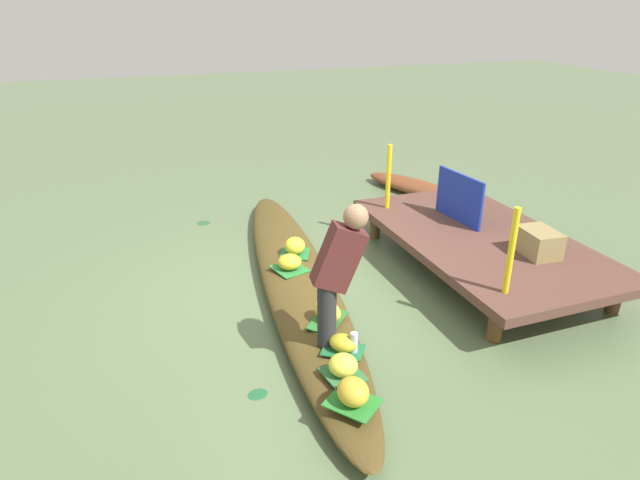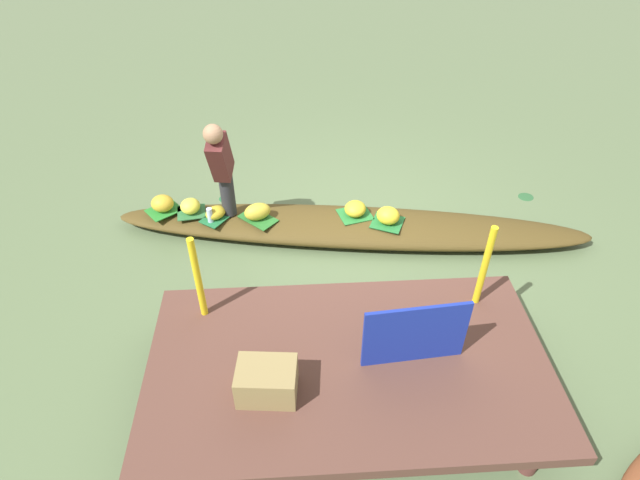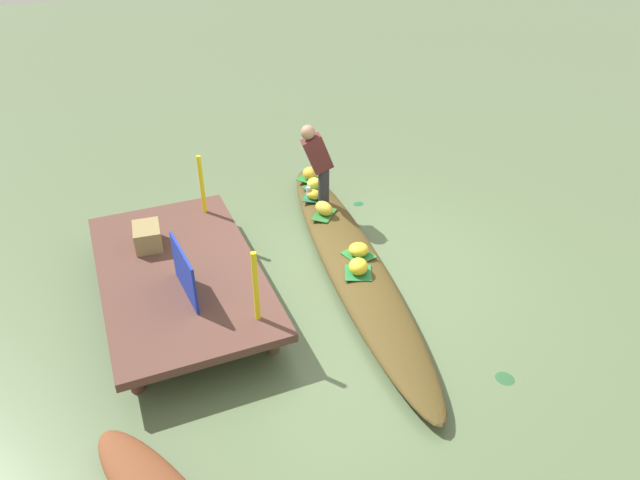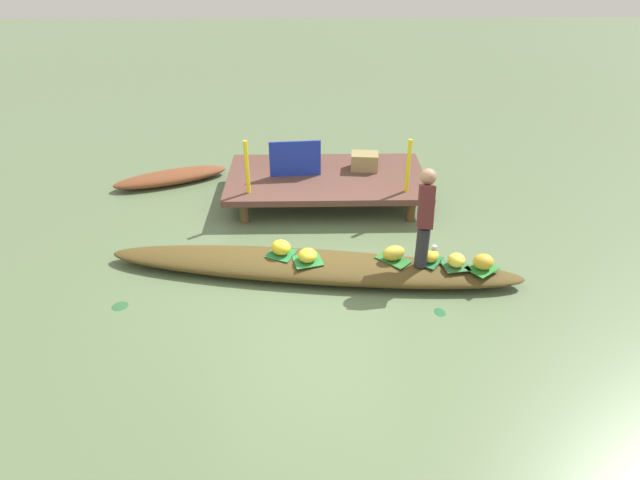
{
  "view_description": "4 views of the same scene",
  "coord_description": "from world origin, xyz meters",
  "px_view_note": "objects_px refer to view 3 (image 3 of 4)",
  "views": [
    {
      "loc": [
        4.97,
        -1.58,
        2.89
      ],
      "look_at": [
        0.06,
        0.24,
        0.59
      ],
      "focal_mm": 30.44,
      "sensor_mm": 36.0,
      "label": 1
    },
    {
      "loc": [
        0.64,
        4.73,
        3.82
      ],
      "look_at": [
        0.39,
        0.6,
        0.44
      ],
      "focal_mm": 29.36,
      "sensor_mm": 36.0,
      "label": 2
    },
    {
      "loc": [
        -5.52,
        2.75,
        4.48
      ],
      "look_at": [
        0.19,
        0.37,
        0.44
      ],
      "focal_mm": 32.75,
      "sensor_mm": 36.0,
      "label": 3
    },
    {
      "loc": [
        -0.01,
        -5.85,
        4.1
      ],
      "look_at": [
        0.11,
        0.27,
        0.35
      ],
      "focal_mm": 30.26,
      "sensor_mm": 36.0,
      "label": 4
    }
  ],
  "objects_px": {
    "banana_bunch_0": "(314,183)",
    "water_bottle": "(308,193)",
    "banana_bunch_2": "(310,173)",
    "vendor_person": "(318,160)",
    "market_banner": "(184,272)",
    "banana_bunch_3": "(359,250)",
    "vendor_boat": "(352,262)",
    "produce_crate": "(148,236)",
    "banana_bunch_5": "(358,266)",
    "banana_bunch_4": "(314,195)",
    "banana_bunch_1": "(324,208)"
  },
  "relations": [
    {
      "from": "vendor_boat",
      "to": "banana_bunch_5",
      "type": "height_order",
      "value": "banana_bunch_5"
    },
    {
      "from": "banana_bunch_5",
      "to": "produce_crate",
      "type": "height_order",
      "value": "produce_crate"
    },
    {
      "from": "banana_bunch_0",
      "to": "banana_bunch_3",
      "type": "relative_size",
      "value": 0.88
    },
    {
      "from": "vendor_boat",
      "to": "banana_bunch_0",
      "type": "relative_size",
      "value": 24.1
    },
    {
      "from": "produce_crate",
      "to": "banana_bunch_4",
      "type": "bearing_deg",
      "value": -75.61
    },
    {
      "from": "banana_bunch_5",
      "to": "banana_bunch_0",
      "type": "bearing_deg",
      "value": -8.43
    },
    {
      "from": "banana_bunch_0",
      "to": "water_bottle",
      "type": "bearing_deg",
      "value": 141.14
    },
    {
      "from": "banana_bunch_2",
      "to": "banana_bunch_4",
      "type": "relative_size",
      "value": 1.07
    },
    {
      "from": "banana_bunch_2",
      "to": "vendor_person",
      "type": "distance_m",
      "value": 0.98
    },
    {
      "from": "vendor_boat",
      "to": "market_banner",
      "type": "height_order",
      "value": "market_banner"
    },
    {
      "from": "banana_bunch_2",
      "to": "market_banner",
      "type": "bearing_deg",
      "value": 134.61
    },
    {
      "from": "banana_bunch_2",
      "to": "banana_bunch_4",
      "type": "xyz_separation_m",
      "value": [
        -0.62,
        0.18,
        -0.03
      ]
    },
    {
      "from": "banana_bunch_5",
      "to": "market_banner",
      "type": "bearing_deg",
      "value": 85.65
    },
    {
      "from": "water_bottle",
      "to": "market_banner",
      "type": "distance_m",
      "value": 2.87
    },
    {
      "from": "vendor_boat",
      "to": "vendor_person",
      "type": "bearing_deg",
      "value": 3.66
    },
    {
      "from": "banana_bunch_4",
      "to": "banana_bunch_2",
      "type": "bearing_deg",
      "value": -16.38
    },
    {
      "from": "banana_bunch_4",
      "to": "market_banner",
      "type": "relative_size",
      "value": 0.29
    },
    {
      "from": "vendor_person",
      "to": "vendor_boat",
      "type": "bearing_deg",
      "value": 176.01
    },
    {
      "from": "banana_bunch_0",
      "to": "banana_bunch_2",
      "type": "xyz_separation_m",
      "value": [
        0.32,
        -0.06,
        0.01
      ]
    },
    {
      "from": "banana_bunch_3",
      "to": "produce_crate",
      "type": "bearing_deg",
      "value": 68.93
    },
    {
      "from": "banana_bunch_4",
      "to": "market_banner",
      "type": "distance_m",
      "value": 2.89
    },
    {
      "from": "banana_bunch_4",
      "to": "vendor_boat",
      "type": "bearing_deg",
      "value": 176.35
    },
    {
      "from": "banana_bunch_3",
      "to": "market_banner",
      "type": "xyz_separation_m",
      "value": [
        -0.19,
        2.21,
        0.4
      ]
    },
    {
      "from": "banana_bunch_1",
      "to": "banana_bunch_5",
      "type": "distance_m",
      "value": 1.46
    },
    {
      "from": "vendor_person",
      "to": "produce_crate",
      "type": "xyz_separation_m",
      "value": [
        -0.5,
        2.49,
        -0.37
      ]
    },
    {
      "from": "banana_bunch_4",
      "to": "produce_crate",
      "type": "relative_size",
      "value": 0.55
    },
    {
      "from": "banana_bunch_2",
      "to": "vendor_person",
      "type": "xyz_separation_m",
      "value": [
        -0.76,
        0.18,
        0.59
      ]
    },
    {
      "from": "banana_bunch_0",
      "to": "water_bottle",
      "type": "distance_m",
      "value": 0.31
    },
    {
      "from": "banana_bunch_0",
      "to": "banana_bunch_5",
      "type": "distance_m",
      "value": 2.25
    },
    {
      "from": "banana_bunch_1",
      "to": "banana_bunch_3",
      "type": "relative_size",
      "value": 1.18
    },
    {
      "from": "banana_bunch_3",
      "to": "vendor_boat",
      "type": "bearing_deg",
      "value": 49.35
    },
    {
      "from": "banana_bunch_3",
      "to": "banana_bunch_5",
      "type": "xyz_separation_m",
      "value": [
        -0.35,
        0.17,
        0.02
      ]
    },
    {
      "from": "banana_bunch_0",
      "to": "water_bottle",
      "type": "xyz_separation_m",
      "value": [
        -0.24,
        0.2,
        0.0
      ]
    },
    {
      "from": "vendor_person",
      "to": "water_bottle",
      "type": "height_order",
      "value": "vendor_person"
    },
    {
      "from": "vendor_boat",
      "to": "banana_bunch_0",
      "type": "distance_m",
      "value": 1.85
    },
    {
      "from": "banana_bunch_3",
      "to": "vendor_person",
      "type": "bearing_deg",
      "value": -1.38
    },
    {
      "from": "produce_crate",
      "to": "market_banner",
      "type": "bearing_deg",
      "value": -168.02
    },
    {
      "from": "banana_bunch_3",
      "to": "banana_bunch_4",
      "type": "xyz_separation_m",
      "value": [
        1.58,
        -0.04,
        -0.01
      ]
    },
    {
      "from": "banana_bunch_0",
      "to": "produce_crate",
      "type": "distance_m",
      "value": 2.78
    },
    {
      "from": "banana_bunch_2",
      "to": "vendor_person",
      "type": "bearing_deg",
      "value": 166.45
    },
    {
      "from": "banana_bunch_3",
      "to": "banana_bunch_2",
      "type": "bearing_deg",
      "value": -5.63
    },
    {
      "from": "banana_bunch_5",
      "to": "banana_bunch_4",
      "type": "bearing_deg",
      "value": -6.13
    },
    {
      "from": "water_bottle",
      "to": "market_banner",
      "type": "height_order",
      "value": "market_banner"
    },
    {
      "from": "banana_bunch_4",
      "to": "produce_crate",
      "type": "height_order",
      "value": "produce_crate"
    },
    {
      "from": "market_banner",
      "to": "banana_bunch_4",
      "type": "bearing_deg",
      "value": -56.45
    },
    {
      "from": "banana_bunch_5",
      "to": "vendor_person",
      "type": "relative_size",
      "value": 0.21
    },
    {
      "from": "banana_bunch_3",
      "to": "banana_bunch_1",
      "type": "bearing_deg",
      "value": 0.43
    },
    {
      "from": "banana_bunch_0",
      "to": "banana_bunch_1",
      "type": "bearing_deg",
      "value": 167.82
    },
    {
      "from": "banana_bunch_2",
      "to": "banana_bunch_5",
      "type": "xyz_separation_m",
      "value": [
        -2.55,
        0.39,
        -0.0
      ]
    },
    {
      "from": "banana_bunch_0",
      "to": "vendor_person",
      "type": "height_order",
      "value": "vendor_person"
    }
  ]
}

